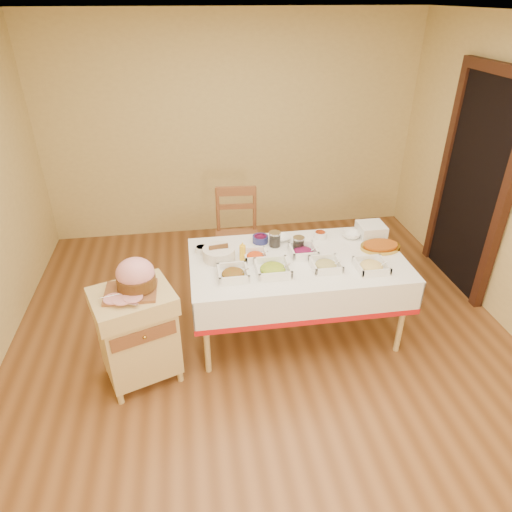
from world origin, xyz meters
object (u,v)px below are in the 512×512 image
(bread_basket, at_px, (219,253))
(plate_stack, at_px, (371,230))
(ham_on_board, at_px, (135,278))
(dining_table, at_px, (297,275))
(dining_chair, at_px, (237,236))
(preserve_jar_left, at_px, (275,240))
(brass_platter, at_px, (380,246))
(preserve_jar_right, at_px, (298,245))
(mustard_bottle, at_px, (243,252))
(butcher_cart, at_px, (137,331))

(bread_basket, relative_size, plate_stack, 1.16)
(plate_stack, bearing_deg, ham_on_board, -161.94)
(dining_table, distance_m, dining_chair, 1.05)
(bread_basket, bearing_deg, dining_chair, 73.46)
(ham_on_board, bearing_deg, preserve_jar_left, 28.08)
(preserve_jar_left, bearing_deg, bread_basket, -163.76)
(preserve_jar_left, bearing_deg, brass_platter, -12.03)
(preserve_jar_right, bearing_deg, plate_stack, 13.47)
(bread_basket, distance_m, plate_stack, 1.45)
(preserve_jar_right, xyz_separation_m, plate_stack, (0.73, 0.18, -0.00))
(dining_chair, height_order, mustard_bottle, dining_chair)
(dining_chair, distance_m, brass_platter, 1.50)
(preserve_jar_left, bearing_deg, dining_table, -59.66)
(butcher_cart, xyz_separation_m, bread_basket, (0.68, 0.50, 0.35))
(mustard_bottle, distance_m, bread_basket, 0.20)
(mustard_bottle, relative_size, bread_basket, 0.61)
(preserve_jar_left, xyz_separation_m, bread_basket, (-0.51, -0.15, -0.01))
(dining_chair, relative_size, ham_on_board, 2.53)
(ham_on_board, bearing_deg, brass_platter, 11.55)
(dining_table, relative_size, butcher_cart, 2.23)
(ham_on_board, relative_size, brass_platter, 1.11)
(plate_stack, distance_m, brass_platter, 0.26)
(dining_table, xyz_separation_m, preserve_jar_right, (0.04, 0.14, 0.22))
(dining_table, height_order, bread_basket, bread_basket)
(dining_chair, bearing_deg, preserve_jar_right, -61.75)
(bread_basket, xyz_separation_m, plate_stack, (1.43, 0.21, 0.01))
(ham_on_board, bearing_deg, dining_chair, 55.85)
(mustard_bottle, xyz_separation_m, brass_platter, (1.22, 0.00, -0.05))
(preserve_jar_right, bearing_deg, dining_table, -105.85)
(dining_chair, xyz_separation_m, preserve_jar_right, (0.44, -0.82, 0.30))
(dining_chair, distance_m, ham_on_board, 1.65)
(preserve_jar_left, xyz_separation_m, mustard_bottle, (-0.31, -0.20, 0.01))
(butcher_cart, xyz_separation_m, mustard_bottle, (0.88, 0.45, 0.37))
(preserve_jar_right, height_order, brass_platter, preserve_jar_right)
(plate_stack, bearing_deg, butcher_cart, -161.49)
(mustard_bottle, bearing_deg, butcher_cart, -152.88)
(butcher_cart, distance_m, bread_basket, 0.92)
(dining_chair, bearing_deg, bread_basket, -106.54)
(preserve_jar_left, distance_m, preserve_jar_right, 0.22)
(butcher_cart, relative_size, preserve_jar_right, 6.27)
(ham_on_board, height_order, bread_basket, ham_on_board)
(butcher_cart, distance_m, dining_chair, 1.65)
(ham_on_board, xyz_separation_m, brass_platter, (2.07, 0.42, -0.15))
(dining_table, xyz_separation_m, butcher_cart, (-1.34, -0.39, -0.13))
(mustard_bottle, bearing_deg, ham_on_board, -153.47)
(preserve_jar_left, relative_size, brass_platter, 0.38)
(butcher_cart, bearing_deg, plate_stack, 18.51)
(preserve_jar_right, xyz_separation_m, bread_basket, (-0.70, -0.03, -0.01))
(butcher_cart, bearing_deg, preserve_jar_right, 21.07)
(mustard_bottle, bearing_deg, dining_chair, 86.31)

